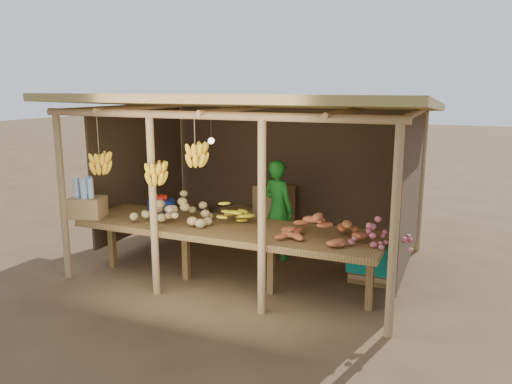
% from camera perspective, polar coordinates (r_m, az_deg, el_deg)
% --- Properties ---
extents(ground, '(60.00, 60.00, 0.00)m').
position_cam_1_polar(ground, '(7.33, -0.00, -8.06)').
color(ground, brown).
rests_on(ground, ground).
extents(stall_structure, '(4.70, 3.50, 2.43)m').
position_cam_1_polar(stall_structure, '(6.94, -0.90, 7.01)').
color(stall_structure, '#9E7C51').
rests_on(stall_structure, ground).
extents(counter, '(3.90, 1.05, 0.80)m').
position_cam_1_polar(counter, '(6.28, -3.38, -4.43)').
color(counter, brown).
rests_on(counter, ground).
extents(potato_heap, '(1.23, 0.96, 0.37)m').
position_cam_1_polar(potato_heap, '(6.51, -9.22, -1.72)').
color(potato_heap, tan).
rests_on(potato_heap, counter).
extents(sweet_potato_heap, '(1.01, 0.69, 0.36)m').
position_cam_1_polar(sweet_potato_heap, '(5.73, 7.89, -3.64)').
color(sweet_potato_heap, '#9E4D28').
rests_on(sweet_potato_heap, counter).
extents(onion_heap, '(0.78, 0.61, 0.35)m').
position_cam_1_polar(onion_heap, '(5.60, 14.06, -4.28)').
color(onion_heap, '#A75158').
rests_on(onion_heap, counter).
extents(banana_pile, '(0.64, 0.53, 0.35)m').
position_cam_1_polar(banana_pile, '(6.29, -2.83, -2.18)').
color(banana_pile, yellow).
rests_on(banana_pile, counter).
extents(tomato_basin, '(0.39, 0.39, 0.20)m').
position_cam_1_polar(tomato_basin, '(7.21, -10.77, -1.29)').
color(tomato_basin, navy).
rests_on(tomato_basin, counter).
extents(bottle_box, '(0.51, 0.44, 0.54)m').
position_cam_1_polar(bottle_box, '(6.99, -18.72, -1.08)').
color(bottle_box, olive).
rests_on(bottle_box, counter).
extents(vendor, '(0.64, 0.54, 1.48)m').
position_cam_1_polar(vendor, '(7.33, 2.53, -2.02)').
color(vendor, '#17691B').
rests_on(vendor, ground).
extents(tarp_crate, '(0.64, 0.56, 0.73)m').
position_cam_1_polar(tarp_crate, '(6.77, 13.25, -7.39)').
color(tarp_crate, brown).
rests_on(tarp_crate, ground).
extents(carton_stack, '(1.29, 0.62, 0.89)m').
position_cam_1_polar(carton_stack, '(8.42, 0.74, -2.62)').
color(carton_stack, olive).
rests_on(carton_stack, ground).
extents(burlap_sacks, '(0.78, 0.41, 0.55)m').
position_cam_1_polar(burlap_sacks, '(8.80, -4.99, -3.04)').
color(burlap_sacks, '#483421').
rests_on(burlap_sacks, ground).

